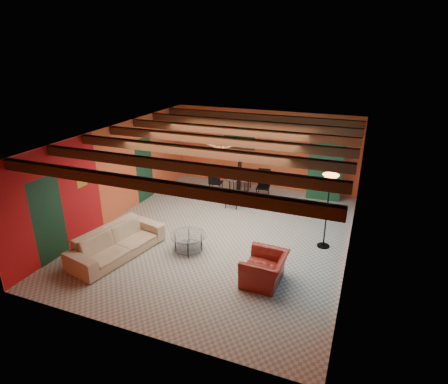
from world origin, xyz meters
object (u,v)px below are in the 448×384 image
at_px(coffee_table, 188,243).
at_px(potted_plant, 330,136).
at_px(armchair, 265,269).
at_px(armoire, 326,171).
at_px(floor_lamp, 327,212).
at_px(dining_table, 239,183).
at_px(sofa, 117,242).
at_px(vase, 239,165).

distance_m(coffee_table, potted_plant, 5.78).
height_order(armchair, coffee_table, armchair).
bearing_deg(armoire, floor_lamp, -85.24).
bearing_deg(armchair, dining_table, -152.78).
relative_size(sofa, floor_lamp, 1.23).
distance_m(armoire, vase, 2.84).
distance_m(coffee_table, armoire, 5.52).
bearing_deg(armoire, sofa, -129.21).
distance_m(armchair, dining_table, 4.77).
bearing_deg(coffee_table, armoire, 61.36).
bearing_deg(armchair, sofa, -85.00).
distance_m(armchair, coffee_table, 2.18).
xyz_separation_m(armchair, floor_lamp, (0.98, 2.02, 0.64)).
xyz_separation_m(armchair, armoire, (0.53, 5.38, 0.58)).
bearing_deg(potted_plant, vase, -157.23).
distance_m(floor_lamp, vase, 3.81).
height_order(armchair, vase, vase).
bearing_deg(vase, potted_plant, 22.77).
height_order(sofa, potted_plant, potted_plant).
bearing_deg(vase, armchair, -64.06).
relative_size(sofa, dining_table, 1.19).
bearing_deg(potted_plant, coffee_table, -118.64).
distance_m(dining_table, armoire, 2.86).
distance_m(armchair, potted_plant, 5.68).
bearing_deg(armoire, dining_table, -160.10).
relative_size(potted_plant, vase, 2.64).
height_order(coffee_table, potted_plant, potted_plant).
xyz_separation_m(armchair, vase, (-2.08, 4.28, 0.82)).
xyz_separation_m(armchair, potted_plant, (0.53, 5.38, 1.75)).
bearing_deg(armoire, potted_plant, 0.00).
bearing_deg(sofa, dining_table, -6.47).
relative_size(armchair, armoire, 0.55).
xyz_separation_m(coffee_table, vase, (0.01, 3.71, 0.91)).
height_order(armoire, potted_plant, potted_plant).
distance_m(floor_lamp, potted_plant, 3.57).
xyz_separation_m(armoire, potted_plant, (0.00, 0.00, 1.17)).
xyz_separation_m(sofa, floor_lamp, (4.58, 2.26, 0.62)).
bearing_deg(potted_plant, dining_table, -157.23).
distance_m(sofa, potted_plant, 7.18).
relative_size(sofa, armchair, 2.40).
bearing_deg(floor_lamp, sofa, -153.77).
height_order(floor_lamp, vase, floor_lamp).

